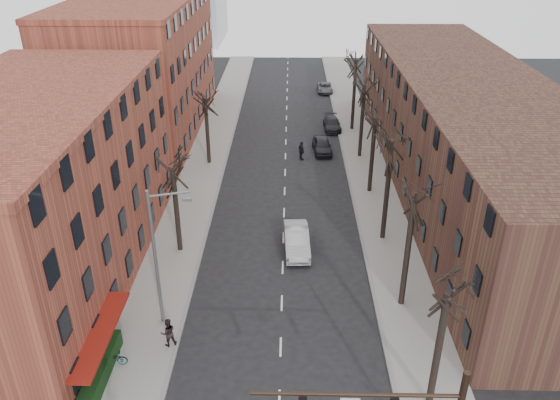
# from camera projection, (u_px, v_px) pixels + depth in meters

# --- Properties ---
(sidewalk_left) EXTENTS (4.00, 90.00, 0.15)m
(sidewalk_left) POSITION_uv_depth(u_px,v_px,m) (207.00, 159.00, 55.40)
(sidewalk_left) COLOR gray
(sidewalk_left) RESTS_ON ground
(sidewalk_right) EXTENTS (4.00, 90.00, 0.15)m
(sidewalk_right) POSITION_uv_depth(u_px,v_px,m) (364.00, 160.00, 55.13)
(sidewalk_right) COLOR gray
(sidewalk_right) RESTS_ON ground
(building_left_near) EXTENTS (12.00, 26.00, 12.00)m
(building_left_near) POSITION_uv_depth(u_px,v_px,m) (34.00, 196.00, 35.07)
(building_left_near) COLOR brown
(building_left_near) RESTS_ON ground
(building_left_far) EXTENTS (12.00, 28.00, 14.00)m
(building_left_far) POSITION_uv_depth(u_px,v_px,m) (142.00, 68.00, 60.29)
(building_left_far) COLOR brown
(building_left_far) RESTS_ON ground
(building_right) EXTENTS (12.00, 50.00, 10.00)m
(building_right) POSITION_uv_depth(u_px,v_px,m) (465.00, 132.00, 48.29)
(building_right) COLOR #4D3224
(building_right) RESTS_ON ground
(awning_left) EXTENTS (1.20, 7.00, 0.15)m
(awning_left) POSITION_uv_depth(u_px,v_px,m) (108.00, 370.00, 29.77)
(awning_left) COLOR maroon
(awning_left) RESTS_ON ground
(hedge) EXTENTS (0.80, 6.00, 1.00)m
(hedge) POSITION_uv_depth(u_px,v_px,m) (99.00, 375.00, 28.59)
(hedge) COLOR black
(hedge) RESTS_ON sidewalk_left
(tree_right_b) EXTENTS (5.20, 5.20, 10.80)m
(tree_right_b) POSITION_uv_depth(u_px,v_px,m) (401.00, 305.00, 34.80)
(tree_right_b) COLOR black
(tree_right_b) RESTS_ON ground
(tree_right_c) EXTENTS (5.20, 5.20, 11.60)m
(tree_right_c) POSITION_uv_depth(u_px,v_px,m) (382.00, 239.00, 41.89)
(tree_right_c) COLOR black
(tree_right_c) RESTS_ON ground
(tree_right_d) EXTENTS (5.20, 5.20, 10.00)m
(tree_right_d) POSITION_uv_depth(u_px,v_px,m) (369.00, 192.00, 48.98)
(tree_right_d) COLOR black
(tree_right_d) RESTS_ON ground
(tree_right_e) EXTENTS (5.20, 5.20, 10.80)m
(tree_right_e) POSITION_uv_depth(u_px,v_px,m) (359.00, 157.00, 56.06)
(tree_right_e) COLOR black
(tree_right_e) RESTS_ON ground
(tree_right_f) EXTENTS (5.20, 5.20, 11.60)m
(tree_right_f) POSITION_uv_depth(u_px,v_px,m) (352.00, 130.00, 63.15)
(tree_right_f) COLOR black
(tree_right_f) RESTS_ON ground
(tree_left_a) EXTENTS (5.20, 5.20, 9.50)m
(tree_left_a) POSITION_uv_depth(u_px,v_px,m) (181.00, 251.00, 40.37)
(tree_left_a) COLOR black
(tree_left_a) RESTS_ON ground
(tree_left_b) EXTENTS (5.20, 5.20, 9.50)m
(tree_left_b) POSITION_uv_depth(u_px,v_px,m) (209.00, 164.00, 54.54)
(tree_left_b) COLOR black
(tree_left_b) RESTS_ON ground
(streetlight) EXTENTS (2.45, 0.22, 9.03)m
(streetlight) POSITION_uv_depth(u_px,v_px,m) (158.00, 253.00, 30.95)
(streetlight) COLOR slate
(streetlight) RESTS_ON ground
(silver_sedan) EXTENTS (2.03, 5.14, 1.67)m
(silver_sedan) POSITION_uv_depth(u_px,v_px,m) (297.00, 240.00, 40.13)
(silver_sedan) COLOR #A1A4A8
(silver_sedan) RESTS_ON ground
(parked_car_near) EXTENTS (2.12, 4.59, 1.52)m
(parked_car_near) POSITION_uv_depth(u_px,v_px,m) (322.00, 145.00, 56.84)
(parked_car_near) COLOR black
(parked_car_near) RESTS_ON ground
(parked_car_mid) EXTENTS (2.03, 4.61, 1.32)m
(parked_car_mid) POSITION_uv_depth(u_px,v_px,m) (332.00, 124.00, 62.94)
(parked_car_mid) COLOR black
(parked_car_mid) RESTS_ON ground
(parked_car_far) EXTENTS (2.06, 4.40, 1.22)m
(parked_car_far) POSITION_uv_depth(u_px,v_px,m) (325.00, 88.00, 76.31)
(parked_car_far) COLOR #56575D
(parked_car_far) RESTS_ON ground
(pedestrian_b) EXTENTS (1.07, 0.97, 1.79)m
(pedestrian_b) POSITION_uv_depth(u_px,v_px,m) (168.00, 332.00, 30.94)
(pedestrian_b) COLOR black
(pedestrian_b) RESTS_ON sidewalk_left
(pedestrian_crossing) EXTENTS (0.92, 1.25, 1.97)m
(pedestrian_crossing) POSITION_uv_depth(u_px,v_px,m) (301.00, 151.00, 54.94)
(pedestrian_crossing) COLOR black
(pedestrian_crossing) RESTS_ON ground
(bicycle) EXTENTS (1.72, 0.72, 0.88)m
(bicycle) POSITION_uv_depth(u_px,v_px,m) (112.00, 359.00, 29.74)
(bicycle) COLOR gray
(bicycle) RESTS_ON sidewalk_left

